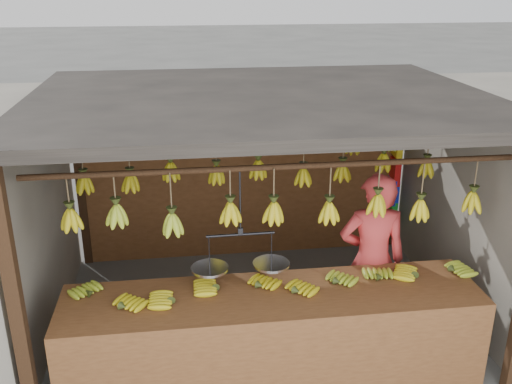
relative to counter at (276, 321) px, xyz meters
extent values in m
plane|color=#5B5B57|center=(0.04, 1.22, -0.71)|extent=(80.00, 80.00, 0.00)
cube|color=black|center=(-1.96, -0.28, 0.44)|extent=(0.10, 0.10, 2.30)
cube|color=black|center=(-1.96, 2.72, 0.44)|extent=(0.10, 0.10, 2.30)
cube|color=black|center=(2.04, 2.72, 0.44)|extent=(0.10, 0.10, 2.30)
cube|color=black|center=(0.04, 1.22, 1.64)|extent=(4.30, 3.30, 0.10)
cylinder|color=black|center=(0.04, 0.22, 1.29)|extent=(4.00, 0.05, 0.05)
cylinder|color=black|center=(0.04, 1.22, 1.29)|extent=(4.00, 0.05, 0.05)
cylinder|color=black|center=(0.04, 2.22, 1.29)|extent=(4.00, 0.05, 0.05)
cube|color=brown|center=(0.04, 2.72, 0.19)|extent=(4.00, 0.06, 1.80)
cube|color=brown|center=(0.00, 0.12, 0.15)|extent=(3.59, 0.80, 0.08)
cube|color=brown|center=(0.00, -0.27, -0.26)|extent=(3.59, 0.04, 0.90)
cube|color=black|center=(1.69, -0.22, -0.30)|extent=(0.07, 0.07, 0.82)
cube|color=black|center=(-1.70, 0.47, -0.30)|extent=(0.07, 0.07, 0.82)
cube|color=black|center=(1.69, 0.47, -0.30)|extent=(0.07, 0.07, 0.82)
ellipsoid|color=#92A523|center=(-1.53, 0.29, 0.22)|extent=(0.29, 0.30, 0.06)
ellipsoid|color=#AF9D12|center=(-1.24, 0.03, 0.22)|extent=(0.29, 0.30, 0.06)
ellipsoid|color=#AF9D12|center=(-0.86, 0.10, 0.22)|extent=(0.25, 0.19, 0.06)
ellipsoid|color=#AF9D12|center=(-0.48, 0.26, 0.22)|extent=(0.24, 0.18, 0.06)
ellipsoid|color=#AF9D12|center=(-0.10, 0.21, 0.22)|extent=(0.29, 0.30, 0.06)
ellipsoid|color=#AF9D12|center=(0.19, 0.08, 0.22)|extent=(0.30, 0.30, 0.06)
ellipsoid|color=#92A523|center=(0.57, 0.19, 0.22)|extent=(0.29, 0.30, 0.06)
ellipsoid|color=#92A523|center=(0.97, 0.21, 0.22)|extent=(0.21, 0.26, 0.06)
ellipsoid|color=#AF9D12|center=(1.30, 0.23, 0.22)|extent=(0.30, 0.27, 0.06)
ellipsoid|color=#92A523|center=(1.67, 0.25, 0.22)|extent=(0.28, 0.23, 0.06)
ellipsoid|color=#AF9D12|center=(-1.61, 0.26, 0.91)|extent=(0.16, 0.16, 0.28)
ellipsoid|color=#92A523|center=(-1.25, 0.22, 0.94)|extent=(0.16, 0.16, 0.28)
ellipsoid|color=#92A523|center=(-0.82, 0.20, 0.85)|extent=(0.16, 0.16, 0.28)
ellipsoid|color=#AF9D12|center=(-0.35, 0.21, 0.91)|extent=(0.16, 0.16, 0.28)
ellipsoid|color=#AF9D12|center=(0.00, 0.19, 0.90)|extent=(0.16, 0.16, 0.28)
ellipsoid|color=#AF9D12|center=(0.48, 0.24, 0.86)|extent=(0.16, 0.16, 0.28)
ellipsoid|color=#AF9D12|center=(0.90, 0.25, 0.90)|extent=(0.16, 0.16, 0.28)
ellipsoid|color=#AF9D12|center=(1.28, 0.23, 0.85)|extent=(0.16, 0.16, 0.28)
ellipsoid|color=#AF9D12|center=(1.77, 0.26, 0.88)|extent=(0.16, 0.16, 0.28)
ellipsoid|color=#AF9D12|center=(-1.64, 1.21, 0.87)|extent=(0.16, 0.16, 0.28)
ellipsoid|color=#AF9D12|center=(-1.21, 1.19, 0.87)|extent=(0.16, 0.16, 0.28)
ellipsoid|color=#AF9D12|center=(-0.83, 1.26, 0.94)|extent=(0.16, 0.16, 0.28)
ellipsoid|color=#AF9D12|center=(-0.39, 1.27, 0.88)|extent=(0.16, 0.16, 0.28)
ellipsoid|color=#AF9D12|center=(0.01, 1.18, 0.95)|extent=(0.16, 0.16, 0.28)
ellipsoid|color=#AF9D12|center=(0.47, 1.20, 0.85)|extent=(0.16, 0.16, 0.28)
ellipsoid|color=#AF9D12|center=(0.86, 1.19, 0.88)|extent=(0.16, 0.16, 0.28)
ellipsoid|color=#AF9D12|center=(1.30, 1.23, 0.95)|extent=(0.16, 0.16, 0.28)
ellipsoid|color=#AF9D12|center=(1.79, 1.27, 0.85)|extent=(0.16, 0.16, 0.28)
ellipsoid|color=#AF9D12|center=(-1.68, 2.22, 0.95)|extent=(0.16, 0.16, 0.28)
ellipsoid|color=#92A523|center=(-1.24, 2.18, 0.91)|extent=(0.16, 0.16, 0.28)
ellipsoid|color=#AF9D12|center=(-0.80, 2.23, 0.88)|extent=(0.16, 0.16, 0.28)
ellipsoid|color=#92A523|center=(-0.36, 2.22, 0.94)|extent=(0.16, 0.16, 0.28)
ellipsoid|color=#AF9D12|center=(0.03, 2.26, 0.91)|extent=(0.16, 0.16, 0.28)
ellipsoid|color=#AF9D12|center=(0.47, 2.25, 0.96)|extent=(0.16, 0.16, 0.28)
ellipsoid|color=#AF9D12|center=(0.94, 2.23, 0.96)|extent=(0.16, 0.16, 0.28)
ellipsoid|color=#AF9D12|center=(1.28, 2.18, 0.85)|extent=(0.16, 0.16, 0.28)
ellipsoid|color=#92A523|center=(1.75, 2.22, 0.86)|extent=(0.16, 0.16, 0.28)
cylinder|color=black|center=(-0.27, 0.22, 1.00)|extent=(0.02, 0.02, 0.58)
cylinder|color=black|center=(-0.27, 0.22, 0.71)|extent=(0.57, 0.03, 0.02)
cylinder|color=silver|center=(-0.53, 0.22, 0.41)|extent=(0.31, 0.31, 0.02)
cylinder|color=silver|center=(0.00, 0.23, 0.41)|extent=(0.31, 0.31, 0.02)
imported|color=#BF3333|center=(1.04, 0.62, 0.17)|extent=(0.69, 0.50, 1.77)
cube|color=yellow|center=(1.98, 2.57, 0.76)|extent=(0.08, 0.26, 0.34)
cube|color=red|center=(1.98, 2.57, 0.38)|extent=(0.08, 0.26, 0.34)
cube|color=#1426BF|center=(1.98, 2.57, 0.12)|extent=(0.08, 0.26, 0.34)
cube|color=#199926|center=(1.98, 2.57, -0.18)|extent=(0.08, 0.26, 0.34)
camera|label=1|loc=(-0.72, -4.04, 2.71)|focal=40.00mm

